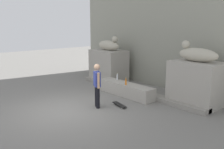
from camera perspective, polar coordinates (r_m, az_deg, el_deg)
name	(u,v)px	position (r m, az deg, el deg)	size (l,w,h in m)	color
ground_plane	(67,110)	(9.41, -10.23, -8.06)	(40.00, 40.00, 0.00)	slate
facade_wall	(166,21)	(12.62, 12.14, 11.80)	(11.63, 0.60, 6.45)	gray
pedestal_left	(109,66)	(13.66, -0.78, 2.03)	(1.91, 1.30, 1.70)	#A39E93
pedestal_right	(196,83)	(10.25, 18.56, -1.90)	(1.91, 1.30, 1.70)	#A39E93
statue_reclining_left	(109,45)	(13.48, -0.70, 6.76)	(1.62, 0.63, 0.78)	#B7B09C
statue_reclining_right	(197,54)	(10.07, 18.81, 4.41)	(1.60, 0.57, 0.78)	#B7B09C
ledge_block	(126,89)	(11.06, 3.19, -3.40)	(2.90, 0.64, 0.54)	#A39E93
skater	(97,84)	(9.37, -3.41, -2.10)	(0.50, 0.33, 1.67)	black
skateboard	(119,105)	(9.70, 1.68, -6.86)	(0.82, 0.36, 0.08)	black
bottle_clear	(117,77)	(11.62, 1.21, -0.56)	(0.07, 0.07, 0.32)	silver
bottle_orange	(126,82)	(10.68, 3.18, -1.70)	(0.07, 0.07, 0.32)	orange
stair_step	(134,91)	(11.48, 5.14, -3.80)	(7.21, 0.50, 0.18)	gray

